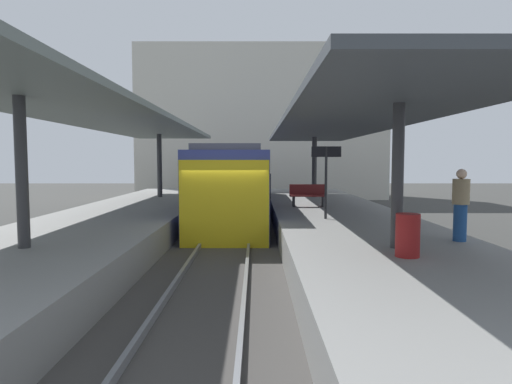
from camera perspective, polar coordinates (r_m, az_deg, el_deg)
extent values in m
plane|color=#383835|center=(14.01, -3.64, -7.32)|extent=(80.00, 80.00, 0.00)
cube|color=gray|center=(14.68, -18.68, -5.03)|extent=(4.40, 28.00, 1.00)
cube|color=gray|center=(14.18, 11.92, -5.21)|extent=(4.40, 28.00, 1.00)
cube|color=#423F3D|center=(13.99, -3.64, -6.92)|extent=(3.20, 28.00, 0.20)
cube|color=slate|center=(14.03, -6.60, -6.21)|extent=(0.08, 28.00, 0.14)
cube|color=slate|center=(13.93, -0.67, -6.25)|extent=(0.08, 28.00, 0.14)
cube|color=#38428C|center=(18.66, -2.65, 0.64)|extent=(2.70, 11.64, 2.90)
cube|color=yellow|center=(12.85, -3.96, -1.60)|extent=(2.65, 0.08, 2.60)
cube|color=black|center=(18.76, -6.84, 1.70)|extent=(0.04, 10.71, 0.76)
cube|color=black|center=(18.62, 1.56, 1.71)|extent=(0.04, 10.71, 0.76)
cube|color=#515156|center=(18.63, -2.67, 5.40)|extent=(2.16, 11.06, 0.20)
cylinder|color=#333335|center=(10.00, -28.06, 2.26)|extent=(0.24, 0.24, 3.07)
cylinder|color=#333335|center=(21.92, -12.27, 3.38)|extent=(0.24, 0.24, 3.07)
cube|color=slate|center=(15.89, -17.33, 8.89)|extent=(4.18, 21.00, 0.16)
cylinder|color=#333335|center=(9.26, 18.24, 1.97)|extent=(0.24, 0.24, 2.93)
cylinder|color=#333335|center=(21.60, 7.86, 3.23)|extent=(0.24, 0.24, 2.93)
cube|color=#3D4247|center=(15.42, 11.05, 8.60)|extent=(4.18, 21.00, 0.16)
cube|color=black|center=(16.93, 5.16, -1.25)|extent=(0.08, 0.32, 0.40)
cube|color=black|center=(17.06, 8.85, -1.25)|extent=(0.08, 0.32, 0.40)
cube|color=maroon|center=(16.96, 7.02, -0.48)|extent=(1.40, 0.40, 0.06)
cube|color=maroon|center=(17.12, 6.95, 0.34)|extent=(1.40, 0.06, 0.40)
cylinder|color=#262628|center=(13.47, 9.35, 1.18)|extent=(0.08, 0.08, 2.20)
cube|color=black|center=(13.45, 9.40, 5.22)|extent=(0.90, 0.06, 0.32)
cylinder|color=maroon|center=(8.56, 19.42, -5.37)|extent=(0.44, 0.44, 0.80)
cylinder|color=navy|center=(10.64, 25.33, -3.66)|extent=(0.28, 0.28, 0.82)
cylinder|color=#998460|center=(10.58, 25.44, 0.04)|extent=(0.36, 0.36, 0.56)
sphere|color=beige|center=(10.56, 25.51, 2.14)|extent=(0.22, 0.22, 0.22)
cube|color=beige|center=(33.82, 0.95, 8.72)|extent=(18.00, 6.00, 11.00)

